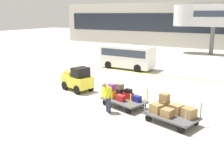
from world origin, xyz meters
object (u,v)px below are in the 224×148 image
at_px(baggage_tug, 78,79).
at_px(safety_cone_near, 144,59).
at_px(baggage_cart_middle, 171,111).
at_px(baggage_handler, 107,96).
at_px(baggage_cart_lead, 123,97).
at_px(shuttle_van, 127,55).

xyz_separation_m(baggage_tug, safety_cone_near, (-0.38, 11.90, -0.48)).
height_order(baggage_cart_middle, safety_cone_near, baggage_cart_middle).
relative_size(baggage_tug, baggage_handler, 1.49).
distance_m(baggage_cart_middle, safety_cone_near, 15.59).
height_order(baggage_cart_lead, shuttle_van, shuttle_van).
bearing_deg(shuttle_van, baggage_cart_middle, -53.87).
bearing_deg(baggage_tug, baggage_cart_middle, -15.75).
xyz_separation_m(baggage_cart_lead, baggage_cart_middle, (2.94, -0.82, 0.02)).
bearing_deg(baggage_handler, baggage_cart_lead, 78.47).
bearing_deg(baggage_handler, baggage_cart_middle, 7.48).
bearing_deg(baggage_cart_middle, safety_cone_near, 117.50).
distance_m(baggage_cart_lead, shuttle_van, 9.92).
xyz_separation_m(baggage_cart_middle, shuttle_van, (-7.14, 9.78, 0.70)).
bearing_deg(baggage_cart_lead, shuttle_van, 115.13).
distance_m(baggage_cart_middle, baggage_handler, 3.23).
xyz_separation_m(baggage_cart_middle, safety_cone_near, (-7.20, 13.83, -0.26)).
bearing_deg(baggage_handler, safety_cone_near, 105.71).
xyz_separation_m(baggage_cart_lead, baggage_handler, (-0.25, -1.24, 0.35)).
bearing_deg(baggage_cart_middle, baggage_cart_lead, 164.34).
distance_m(baggage_tug, baggage_handler, 4.32).
bearing_deg(shuttle_van, safety_cone_near, 90.87).
xyz_separation_m(baggage_cart_middle, baggage_handler, (-3.19, -0.42, 0.33)).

